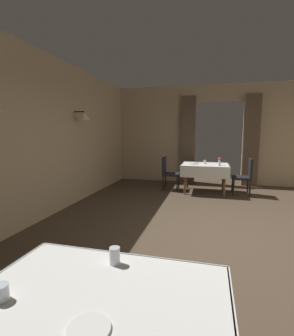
% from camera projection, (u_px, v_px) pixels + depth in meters
% --- Properties ---
extents(ground, '(10.08, 10.08, 0.00)m').
position_uv_depth(ground, '(223.00, 237.00, 3.75)').
color(ground, '#4C3D2D').
extents(wall_left, '(0.49, 8.40, 3.00)m').
position_uv_depth(wall_left, '(36.00, 136.00, 4.32)').
color(wall_left, tan).
rests_on(wall_left, ground).
extents(wall_back, '(6.40, 0.27, 3.00)m').
position_uv_depth(wall_back, '(219.00, 134.00, 7.54)').
color(wall_back, tan).
rests_on(wall_back, ground).
extents(dining_table_near, '(1.33, 1.05, 0.75)m').
position_uv_depth(dining_table_near, '(93.00, 322.00, 1.20)').
color(dining_table_near, brown).
rests_on(dining_table_near, ground).
extents(dining_table_mid, '(1.20, 0.95, 0.75)m').
position_uv_depth(dining_table_mid, '(205.00, 168.00, 6.48)').
color(dining_table_mid, brown).
rests_on(dining_table_mid, ground).
extents(chair_mid_left, '(0.44, 0.44, 0.93)m').
position_uv_depth(chair_mid_left, '(168.00, 171.00, 6.82)').
color(chair_mid_left, black).
rests_on(chair_mid_left, ground).
extents(chair_mid_right, '(0.44, 0.44, 0.93)m').
position_uv_depth(chair_mid_right, '(245.00, 175.00, 6.22)').
color(chair_mid_right, black).
rests_on(chair_mid_right, ground).
extents(glass_near_a, '(0.08, 0.08, 0.08)m').
position_uv_depth(glass_near_a, '(1.00, 293.00, 1.21)').
color(glass_near_a, silver).
rests_on(glass_near_a, dining_table_near).
extents(glass_near_b, '(0.07, 0.07, 0.11)m').
position_uv_depth(glass_near_b, '(115.00, 256.00, 1.54)').
color(glass_near_b, silver).
rests_on(glass_near_b, dining_table_near).
extents(plate_near_c, '(0.19, 0.19, 0.01)m').
position_uv_depth(plate_near_c, '(89.00, 329.00, 1.03)').
color(plate_near_c, white).
rests_on(plate_near_c, dining_table_near).
extents(flower_vase_mid, '(0.07, 0.07, 0.21)m').
position_uv_depth(flower_vase_mid, '(219.00, 161.00, 6.16)').
color(flower_vase_mid, silver).
rests_on(flower_vase_mid, dining_table_mid).
extents(glass_mid_b, '(0.07, 0.07, 0.10)m').
position_uv_depth(glass_mid_b, '(205.00, 162.00, 6.56)').
color(glass_mid_b, silver).
rests_on(glass_mid_b, dining_table_mid).
extents(plate_mid_c, '(0.23, 0.23, 0.01)m').
position_uv_depth(plate_mid_c, '(193.00, 164.00, 6.50)').
color(plate_mid_c, white).
rests_on(plate_mid_c, dining_table_mid).
extents(plate_mid_d, '(0.19, 0.19, 0.01)m').
position_uv_depth(plate_mid_d, '(196.00, 162.00, 6.78)').
color(plate_mid_d, white).
rests_on(plate_mid_d, dining_table_mid).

